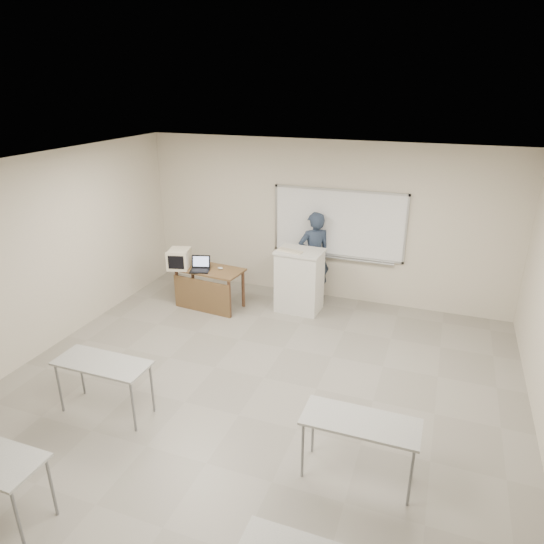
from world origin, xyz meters
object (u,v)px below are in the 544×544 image
at_px(crt_monitor, 179,259).
at_px(laptop, 201,267).
at_px(whiteboard, 338,224).
at_px(presenter, 314,256).
at_px(mouse, 220,268).
at_px(instructor_desk, 207,283).
at_px(keyboard, 290,251).
at_px(podium, 299,280).

relative_size(crt_monitor, laptop, 1.26).
distance_m(whiteboard, crt_monitor, 3.01).
height_order(laptop, presenter, presenter).
bearing_deg(mouse, whiteboard, 11.43).
height_order(instructor_desk, presenter, presenter).
height_order(laptop, keyboard, keyboard).
height_order(podium, laptop, podium).
relative_size(podium, crt_monitor, 2.71).
bearing_deg(presenter, podium, 45.33).
relative_size(mouse, keyboard, 0.22).
bearing_deg(laptop, crt_monitor, 163.06).
bearing_deg(instructor_desk, mouse, 44.04).
distance_m(keyboard, presenter, 0.83).
bearing_deg(whiteboard, podium, -123.07).
bearing_deg(podium, instructor_desk, -159.25).
bearing_deg(laptop, podium, 0.78).
distance_m(instructor_desk, podium, 1.69).
height_order(instructor_desk, podium, podium).
bearing_deg(crt_monitor, whiteboard, 12.12).
height_order(crt_monitor, presenter, presenter).
xyz_separation_m(whiteboard, mouse, (-1.90, -1.14, -0.71)).
relative_size(laptop, presenter, 0.20).
relative_size(whiteboard, instructor_desk, 2.00).
relative_size(whiteboard, laptop, 7.33).
xyz_separation_m(whiteboard, podium, (-0.50, -0.77, -0.90)).
xyz_separation_m(crt_monitor, laptop, (0.45, 0.00, -0.11)).
relative_size(crt_monitor, mouse, 4.19).
distance_m(whiteboard, presenter, 0.76).
bearing_deg(keyboard, laptop, -153.38).
distance_m(mouse, keyboard, 1.34).
height_order(whiteboard, presenter, whiteboard).
height_order(instructor_desk, laptop, laptop).
height_order(mouse, keyboard, keyboard).
height_order(podium, crt_monitor, podium).
xyz_separation_m(instructor_desk, keyboard, (1.45, 0.41, 0.66)).
distance_m(mouse, presenter, 1.79).
height_order(whiteboard, instructor_desk, whiteboard).
distance_m(laptop, keyboard, 1.65).
bearing_deg(presenter, crt_monitor, -8.58).
distance_m(instructor_desk, keyboard, 1.64).
relative_size(instructor_desk, mouse, 12.18).
relative_size(laptop, keyboard, 0.75).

